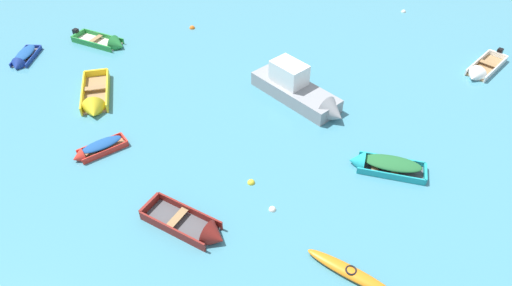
# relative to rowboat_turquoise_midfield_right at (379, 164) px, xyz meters

# --- Properties ---
(rowboat_turquoise_midfield_right) EXTENTS (3.91, 2.24, 1.18)m
(rowboat_turquoise_midfield_right) POSITION_rel_rowboat_turquoise_midfield_right_xyz_m (0.00, 0.00, 0.00)
(rowboat_turquoise_midfield_right) COLOR #4C4C51
(rowboat_turquoise_midfield_right) RESTS_ON ground_plane
(kayak_orange_outer_left) EXTENTS (3.45, 2.69, 0.36)m
(kayak_orange_outer_left) POSITION_rel_rowboat_turquoise_midfield_right_xyz_m (-2.51, -5.95, -0.12)
(kayak_orange_outer_left) COLOR orange
(kayak_orange_outer_left) RESTS_ON ground_plane
(rowboat_white_near_camera) EXTENTS (3.82, 3.77, 1.18)m
(rowboat_white_near_camera) POSITION_rel_rowboat_turquoise_midfield_right_xyz_m (8.55, 8.37, -0.10)
(rowboat_white_near_camera) COLOR #99754C
(rowboat_white_near_camera) RESTS_ON ground_plane
(rowboat_green_far_left) EXTENTS (4.24, 3.05, 1.28)m
(rowboat_green_far_left) POSITION_rel_rowboat_turquoise_midfield_right_xyz_m (-16.04, 12.75, -0.10)
(rowboat_green_far_left) COLOR beige
(rowboat_green_far_left) RESTS_ON ground_plane
(rowboat_red_far_right) EXTENTS (2.78, 2.28, 0.83)m
(rowboat_red_far_right) POSITION_rel_rowboat_turquoise_midfield_right_xyz_m (-14.30, 1.46, -0.04)
(rowboat_red_far_right) COLOR #99754C
(rowboat_red_far_right) RESTS_ON ground_plane
(rowboat_maroon_back_row_center) EXTENTS (4.06, 3.18, 1.24)m
(rowboat_maroon_back_row_center) POSITION_rel_rowboat_turquoise_midfield_right_xyz_m (-8.59, -3.76, -0.07)
(rowboat_maroon_back_row_center) COLOR #4C4C51
(rowboat_maroon_back_row_center) RESTS_ON ground_plane
(motor_launch_grey_foreground_center) EXTENTS (5.49, 5.99, 2.44)m
(motor_launch_grey_foreground_center) POSITION_rel_rowboat_turquoise_midfield_right_xyz_m (-3.28, 5.78, 0.39)
(motor_launch_grey_foreground_center) COLOR gray
(motor_launch_grey_foreground_center) RESTS_ON ground_plane
(rowboat_yellow_center) EXTENTS (2.31, 4.80, 1.36)m
(rowboat_yellow_center) POSITION_rel_rowboat_turquoise_midfield_right_xyz_m (-15.29, 5.64, -0.05)
(rowboat_yellow_center) COLOR #99754C
(rowboat_yellow_center) RESTS_ON ground_plane
(rowboat_deep_blue_outer_right) EXTENTS (1.29, 3.04, 1.00)m
(rowboat_deep_blue_outer_right) POSITION_rel_rowboat_turquoise_midfield_right_xyz_m (-21.30, 10.72, -0.06)
(rowboat_deep_blue_outer_right) COLOR gray
(rowboat_deep_blue_outer_right) RESTS_ON ground_plane
(mooring_buoy_midfield) EXTENTS (0.42, 0.42, 0.42)m
(mooring_buoy_midfield) POSITION_rel_rowboat_turquoise_midfield_right_xyz_m (-10.41, 15.27, -0.29)
(mooring_buoy_midfield) COLOR orange
(mooring_buoy_midfield) RESTS_ON ground_plane
(mooring_buoy_trailing) EXTENTS (0.35, 0.35, 0.35)m
(mooring_buoy_trailing) POSITION_rel_rowboat_turquoise_midfield_right_xyz_m (6.24, 17.60, -0.29)
(mooring_buoy_trailing) COLOR silver
(mooring_buoy_trailing) RESTS_ON ground_plane
(mooring_buoy_near_foreground) EXTENTS (0.33, 0.33, 0.33)m
(mooring_buoy_near_foreground) POSITION_rel_rowboat_turquoise_midfield_right_xyz_m (-5.39, -2.53, -0.29)
(mooring_buoy_near_foreground) COLOR silver
(mooring_buoy_near_foreground) RESTS_ON ground_plane
(mooring_buoy_between_boats_right) EXTENTS (0.36, 0.36, 0.36)m
(mooring_buoy_between_boats_right) POSITION_rel_rowboat_turquoise_midfield_right_xyz_m (-6.32, -0.83, -0.29)
(mooring_buoy_between_boats_right) COLOR yellow
(mooring_buoy_between_boats_right) RESTS_ON ground_plane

